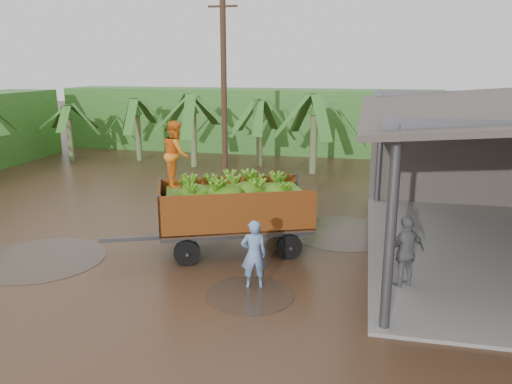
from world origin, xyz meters
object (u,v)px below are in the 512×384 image
at_px(man_blue, 254,254).
at_px(utility_pole, 224,91).
at_px(banana_trailer, 232,207).
at_px(man_grey, 406,253).

height_order(man_blue, utility_pole, utility_pole).
height_order(banana_trailer, utility_pole, utility_pole).
xyz_separation_m(banana_trailer, man_grey, (4.46, -1.49, -0.39)).
bearing_deg(banana_trailer, man_blue, -85.24).
xyz_separation_m(man_blue, utility_pole, (-3.40, 9.64, 3.14)).
relative_size(man_blue, man_grey, 0.93).
relative_size(man_blue, utility_pole, 0.21).
xyz_separation_m(banana_trailer, utility_pole, (-2.32, 7.47, 2.69)).
bearing_deg(man_grey, man_blue, -25.59).
bearing_deg(man_grey, utility_pole, -89.73).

